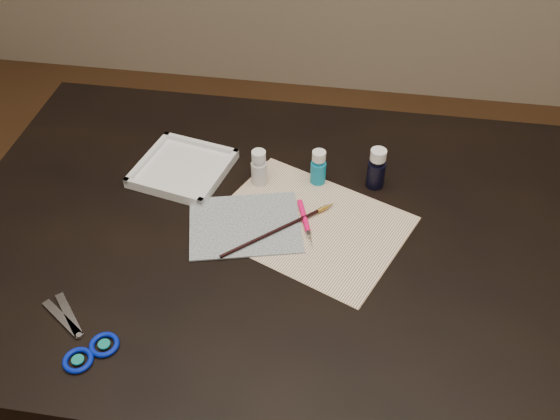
# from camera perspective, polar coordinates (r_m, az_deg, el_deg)

# --- Properties ---
(table) EXTENTS (1.30, 0.90, 0.75)m
(table) POSITION_cam_1_polar(r_m,az_deg,el_deg) (1.52, 0.00, -11.83)
(table) COLOR black
(table) RESTS_ON ground
(paper) EXTENTS (0.44, 0.40, 0.00)m
(paper) POSITION_cam_1_polar(r_m,az_deg,el_deg) (1.24, 2.68, -1.34)
(paper) COLOR white
(paper) RESTS_ON table
(canvas) EXTENTS (0.26, 0.22, 0.00)m
(canvas) POSITION_cam_1_polar(r_m,az_deg,el_deg) (1.24, -3.22, -1.36)
(canvas) COLOR #0F2034
(canvas) RESTS_ON paper
(paint_bottle_white) EXTENTS (0.04, 0.04, 0.08)m
(paint_bottle_white) POSITION_cam_1_polar(r_m,az_deg,el_deg) (1.31, -1.93, 3.90)
(paint_bottle_white) COLOR silver
(paint_bottle_white) RESTS_ON table
(paint_bottle_cyan) EXTENTS (0.04, 0.04, 0.08)m
(paint_bottle_cyan) POSITION_cam_1_polar(r_m,az_deg,el_deg) (1.31, 3.53, 3.93)
(paint_bottle_cyan) COLOR #1083AC
(paint_bottle_cyan) RESTS_ON table
(paint_bottle_navy) EXTENTS (0.05, 0.05, 0.09)m
(paint_bottle_navy) POSITION_cam_1_polar(r_m,az_deg,el_deg) (1.31, 8.82, 3.80)
(paint_bottle_navy) COLOR black
(paint_bottle_navy) RESTS_ON table
(paintbrush) EXTENTS (0.21, 0.19, 0.01)m
(paintbrush) POSITION_cam_1_polar(r_m,az_deg,el_deg) (1.22, 0.03, -1.70)
(paintbrush) COLOR black
(paintbrush) RESTS_ON canvas
(craft_knife) EXTENTS (0.05, 0.13, 0.01)m
(craft_knife) POSITION_cam_1_polar(r_m,az_deg,el_deg) (1.23, 2.39, -1.24)
(craft_knife) COLOR #FF0A60
(craft_knife) RESTS_ON paper
(scissors) EXTENTS (0.21, 0.19, 0.01)m
(scissors) POSITION_cam_1_polar(r_m,az_deg,el_deg) (1.12, -18.60, -10.47)
(scissors) COLOR silver
(scissors) RESTS_ON table
(palette_tray) EXTENTS (0.22, 0.22, 0.02)m
(palette_tray) POSITION_cam_1_polar(r_m,az_deg,el_deg) (1.37, -8.87, 3.81)
(palette_tray) COLOR white
(palette_tray) RESTS_ON table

